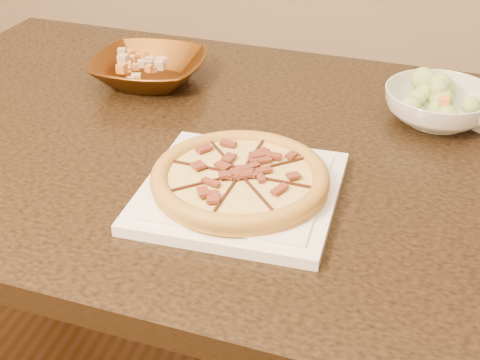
{
  "coord_description": "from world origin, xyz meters",
  "views": [
    {
      "loc": [
        0.27,
        -0.87,
        1.31
      ],
      "look_at": [
        0.05,
        -0.04,
        0.78
      ],
      "focal_mm": 50.0,
      "sensor_mm": 36.0,
      "label": 1
    }
  ],
  "objects_px": {
    "pizza": "(240,178)",
    "dining_table": "(223,186)",
    "plate": "(240,191)",
    "bronze_bowl": "(149,70)",
    "salad_bowl": "(438,106)"
  },
  "relations": [
    {
      "from": "dining_table",
      "to": "pizza",
      "type": "height_order",
      "value": "pizza"
    },
    {
      "from": "pizza",
      "to": "plate",
      "type": "bearing_deg",
      "value": -66.05
    },
    {
      "from": "pizza",
      "to": "salad_bowl",
      "type": "distance_m",
      "value": 0.44
    },
    {
      "from": "dining_table",
      "to": "salad_bowl",
      "type": "bearing_deg",
      "value": 25.3
    },
    {
      "from": "plate",
      "to": "salad_bowl",
      "type": "bearing_deg",
      "value": 50.38
    },
    {
      "from": "pizza",
      "to": "dining_table",
      "type": "bearing_deg",
      "value": 114.98
    },
    {
      "from": "plate",
      "to": "salad_bowl",
      "type": "height_order",
      "value": "salad_bowl"
    },
    {
      "from": "pizza",
      "to": "bronze_bowl",
      "type": "height_order",
      "value": "bronze_bowl"
    },
    {
      "from": "plate",
      "to": "bronze_bowl",
      "type": "height_order",
      "value": "bronze_bowl"
    },
    {
      "from": "pizza",
      "to": "salad_bowl",
      "type": "relative_size",
      "value": 1.36
    },
    {
      "from": "dining_table",
      "to": "pizza",
      "type": "bearing_deg",
      "value": -65.02
    },
    {
      "from": "pizza",
      "to": "bronze_bowl",
      "type": "relative_size",
      "value": 1.18
    },
    {
      "from": "plate",
      "to": "bronze_bowl",
      "type": "bearing_deg",
      "value": 128.65
    },
    {
      "from": "pizza",
      "to": "salad_bowl",
      "type": "height_order",
      "value": "salad_bowl"
    },
    {
      "from": "dining_table",
      "to": "plate",
      "type": "height_order",
      "value": "plate"
    }
  ]
}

